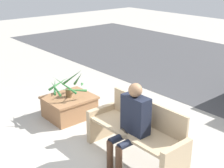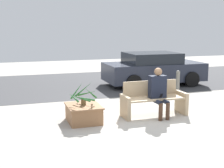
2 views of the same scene
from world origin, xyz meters
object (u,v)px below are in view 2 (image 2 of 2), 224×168
at_px(bench, 153,99).
at_px(person_seated, 159,90).
at_px(planter_box, 84,113).
at_px(potted_plant, 84,96).
at_px(parked_car, 153,69).
at_px(bollard_post, 178,82).

distance_m(bench, person_seated, 0.35).
bearing_deg(planter_box, person_seated, -4.42).
bearing_deg(potted_plant, planter_box, 100.43).
bearing_deg(parked_car, planter_box, -133.23).
height_order(person_seated, parked_car, parked_car).
distance_m(bench, bollard_post, 2.89).
height_order(bench, parked_car, parked_car).
bearing_deg(person_seated, parked_car, 66.28).
bearing_deg(planter_box, potted_plant, -79.57).
relative_size(bench, person_seated, 1.34).
bearing_deg(potted_plant, bollard_post, 29.28).
height_order(planter_box, bollard_post, bollard_post).
distance_m(bench, parked_car, 4.49).
bearing_deg(potted_plant, person_seated, -3.90).
distance_m(person_seated, potted_plant, 1.98).
bearing_deg(bench, bollard_post, 47.43).
xyz_separation_m(person_seated, potted_plant, (-1.97, 0.13, -0.06)).
bearing_deg(bollard_post, person_seated, -129.46).
distance_m(planter_box, parked_car, 5.61).
relative_size(parked_car, bollard_post, 4.66).
bearing_deg(bench, person_seated, -71.86).
distance_m(potted_plant, bollard_post, 4.44).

